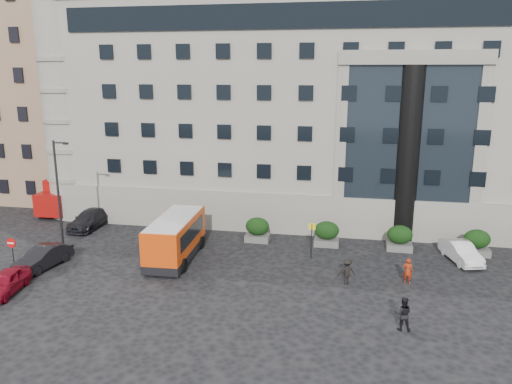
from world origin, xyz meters
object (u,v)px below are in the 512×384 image
(parked_car_b, at_px, (43,258))
(parked_car_c, at_px, (90,219))
(hedge_b, at_px, (257,229))
(hedge_c, at_px, (327,233))
(minibus, at_px, (175,236))
(pedestrian_a, at_px, (408,271))
(no_entry_sign, at_px, (12,248))
(parked_car_a, at_px, (5,282))
(hedge_e, at_px, (477,242))
(pedestrian_b, at_px, (403,314))
(parked_car_d, at_px, (113,207))
(pedestrian_c, at_px, (347,271))
(red_truck, at_px, (65,194))
(hedge_d, at_px, (400,238))
(street_lamp, at_px, (59,192))
(bus_stop_sign, at_px, (312,234))
(white_taxi, at_px, (461,252))
(hedge_a, at_px, (191,225))

(parked_car_b, xyz_separation_m, parked_car_c, (-1.34, 8.53, 0.01))
(hedge_b, relative_size, hedge_c, 1.00)
(minibus, distance_m, pedestrian_a, 15.27)
(no_entry_sign, distance_m, parked_car_a, 3.33)
(hedge_e, relative_size, no_entry_sign, 0.79)
(pedestrian_b, bearing_deg, hedge_c, -69.02)
(parked_car_b, height_order, parked_car_d, parked_car_b)
(no_entry_sign, xyz_separation_m, parked_car_c, (0.03, 9.58, -0.94))
(no_entry_sign, relative_size, pedestrian_c, 1.42)
(parked_car_a, relative_size, pedestrian_c, 2.36)
(red_truck, bearing_deg, hedge_e, -9.76)
(hedge_d, relative_size, parked_car_b, 0.43)
(hedge_b, bearing_deg, no_entry_sign, -148.10)
(street_lamp, bearing_deg, hedge_c, 14.67)
(minibus, bearing_deg, parked_car_c, 148.08)
(hedge_b, distance_m, hedge_d, 10.40)
(hedge_d, relative_size, hedge_e, 1.00)
(hedge_e, bearing_deg, no_entry_sign, -163.48)
(hedge_d, distance_m, bus_stop_sign, 6.76)
(hedge_c, relative_size, minibus, 0.26)
(street_lamp, distance_m, parked_car_c, 6.72)
(hedge_b, bearing_deg, parked_car_d, 161.27)
(no_entry_sign, bearing_deg, street_lamp, 75.28)
(hedge_c, height_order, pedestrian_a, hedge_c)
(hedge_b, xyz_separation_m, pedestrian_a, (10.37, -5.92, -0.12))
(hedge_b, bearing_deg, pedestrian_b, -50.88)
(parked_car_a, bearing_deg, no_entry_sign, 110.62)
(red_truck, xyz_separation_m, pedestrian_a, (29.08, -10.64, -0.80))
(street_lamp, height_order, parked_car_d, street_lamp)
(white_taxi, bearing_deg, hedge_a, 159.75)
(hedge_a, height_order, no_entry_sign, no_entry_sign)
(hedge_c, bearing_deg, hedge_b, 180.00)
(red_truck, height_order, parked_car_d, red_truck)
(street_lamp, relative_size, pedestrian_a, 4.94)
(parked_car_c, relative_size, parked_car_d, 1.12)
(pedestrian_a, bearing_deg, pedestrian_c, 22.06)
(hedge_c, relative_size, no_entry_sign, 0.79)
(hedge_a, relative_size, parked_car_d, 0.42)
(parked_car_d, bearing_deg, pedestrian_b, -40.31)
(bus_stop_sign, xyz_separation_m, pedestrian_a, (6.07, -3.12, -0.92))
(white_taxi, distance_m, pedestrian_a, 5.92)
(parked_car_b, bearing_deg, white_taxi, 22.53)
(hedge_c, height_order, parked_car_d, hedge_c)
(parked_car_b, bearing_deg, pedestrian_a, 14.07)
(bus_stop_sign, xyz_separation_m, pedestrian_c, (2.45, -3.89, -0.91))
(no_entry_sign, relative_size, parked_car_c, 0.47)
(red_truck, distance_m, white_taxi, 33.61)
(red_truck, relative_size, parked_car_a, 1.53)
(parked_car_a, bearing_deg, bus_stop_sign, 20.00)
(minibus, bearing_deg, no_entry_sign, -157.83)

